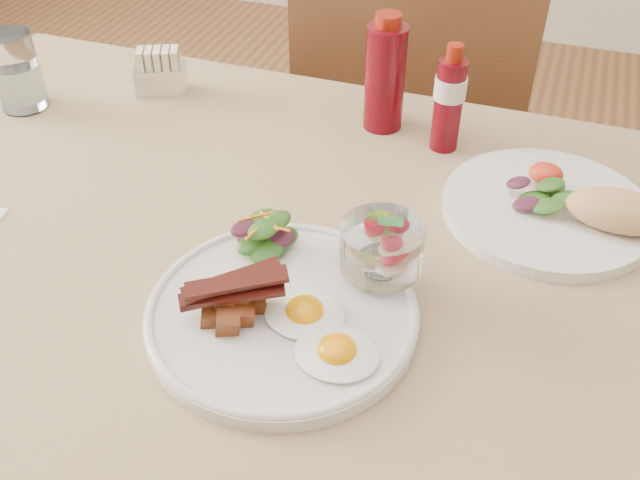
% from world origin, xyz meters
% --- Properties ---
extents(table, '(1.33, 0.88, 0.75)m').
position_xyz_m(table, '(0.00, 0.00, 0.66)').
color(table, '#54311A').
rests_on(table, ground).
extents(chair_far, '(0.42, 0.42, 0.93)m').
position_xyz_m(chair_far, '(0.00, 0.66, 0.52)').
color(chair_far, '#54311A').
rests_on(chair_far, ground).
extents(main_plate, '(0.28, 0.28, 0.02)m').
position_xyz_m(main_plate, '(0.02, -0.08, 0.76)').
color(main_plate, white).
rests_on(main_plate, table).
extents(fried_eggs, '(0.13, 0.12, 0.02)m').
position_xyz_m(fried_eggs, '(0.07, -0.11, 0.77)').
color(fried_eggs, white).
rests_on(fried_eggs, main_plate).
extents(bacon_potato_pile, '(0.11, 0.08, 0.05)m').
position_xyz_m(bacon_potato_pile, '(-0.02, -0.11, 0.79)').
color(bacon_potato_pile, brown).
rests_on(bacon_potato_pile, main_plate).
extents(side_salad, '(0.08, 0.07, 0.04)m').
position_xyz_m(side_salad, '(-0.03, -0.00, 0.79)').
color(side_salad, '#1D4312').
rests_on(side_salad, main_plate).
extents(fruit_cup, '(0.09, 0.09, 0.09)m').
position_xyz_m(fruit_cup, '(0.11, -0.01, 0.82)').
color(fruit_cup, white).
rests_on(fruit_cup, main_plate).
extents(second_plate, '(0.27, 0.25, 0.06)m').
position_xyz_m(second_plate, '(0.28, 0.19, 0.77)').
color(second_plate, white).
rests_on(second_plate, table).
extents(ketchup_bottle, '(0.06, 0.06, 0.17)m').
position_xyz_m(ketchup_bottle, '(0.02, 0.33, 0.83)').
color(ketchup_bottle, '#4F040D').
rests_on(ketchup_bottle, table).
extents(hot_sauce_bottle, '(0.04, 0.04, 0.15)m').
position_xyz_m(hot_sauce_bottle, '(0.11, 0.30, 0.83)').
color(hot_sauce_bottle, '#4F040D').
rests_on(hot_sauce_bottle, table).
extents(sugar_caddy, '(0.09, 0.07, 0.07)m').
position_xyz_m(sugar_caddy, '(-0.34, 0.32, 0.78)').
color(sugar_caddy, silver).
rests_on(sugar_caddy, table).
extents(water_glass, '(0.07, 0.07, 0.12)m').
position_xyz_m(water_glass, '(-0.51, 0.20, 0.80)').
color(water_glass, white).
rests_on(water_glass, table).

